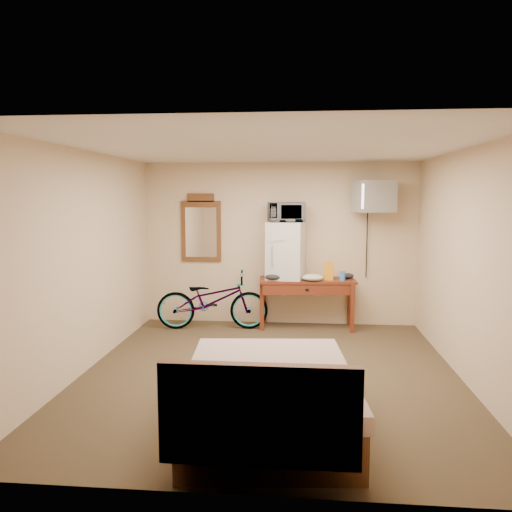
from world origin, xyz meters
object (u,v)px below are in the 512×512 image
Objects in this scene: crt_television at (374,196)px; wall_mirror at (201,229)px; blue_cup at (342,276)px; bicycle at (212,300)px; mini_fridge at (286,250)px; microwave at (286,212)px; bed at (268,398)px; desk at (307,287)px.

crt_television is 0.63× the size of wall_mirror.
blue_cup is at bearing -167.09° from crt_television.
bicycle is (-1.93, -0.08, -0.39)m from blue_cup.
wall_mirror is 1.15m from bicycle.
crt_television is (0.43, 0.10, 1.16)m from blue_cup.
bicycle is at bearing -170.22° from mini_fridge.
crt_television reaches higher than wall_mirror.
microwave is 0.27× the size of bed.
wall_mirror is 4.06m from bed.
crt_television is 2.66m from wall_mirror.
microwave is 0.50× the size of wall_mirror.
microwave is at bearing 179.47° from crt_television.
mini_fridge is at bearing -133.16° from microwave.
bed is (-0.04, -3.42, -0.88)m from mini_fridge.
mini_fridge is 5.93× the size of blue_cup.
desk is 0.63m from mini_fridge.
mini_fridge reaches higher than blue_cup.
desk is 0.88× the size of bicycle.
mini_fridge is 0.92m from blue_cup.
microwave reaches higher than bed.
bed reaches higher than desk.
microwave is (0.00, 0.00, 0.57)m from mini_fridge.
microwave is (-0.32, 0.03, 1.11)m from desk.
blue_cup is at bearing 75.19° from bed.
desk is at bearing -15.43° from microwave.
mini_fridge is at bearing 172.46° from blue_cup.
bicycle is (-2.36, -0.18, -1.54)m from crt_television.
desk is at bearing -178.65° from crt_television.
bicycle is at bearing -175.74° from crt_television.
mini_fridge is 0.81× the size of wall_mirror.
wall_mirror reaches higher than mini_fridge.
wall_mirror reaches higher than desk.
bed reaches higher than blue_cup.
crt_television reaches higher than blue_cup.
bed reaches higher than bicycle.
wall_mirror is (-2.60, 0.25, -0.50)m from crt_television.
microwave is at bearing -86.14° from bicycle.
wall_mirror is (-1.33, 0.24, -0.27)m from microwave.
bed is (-0.36, -3.38, -0.34)m from desk.
microwave is at bearing 172.45° from blue_cup.
blue_cup is 1.97m from bicycle.
desk is 2.18× the size of crt_television.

